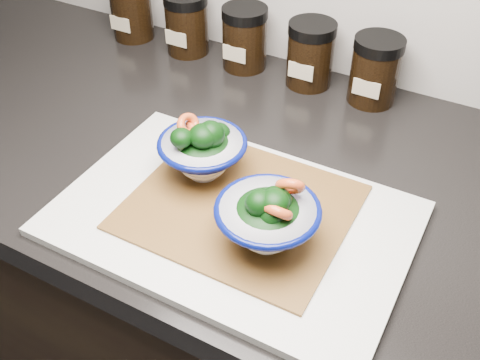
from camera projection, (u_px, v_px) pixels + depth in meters
The scene contains 11 objects.
cabinet at pixel (208, 321), 1.17m from camera, with size 3.43×0.58×0.86m, color black.
countertop at pixel (197, 151), 0.88m from camera, with size 3.50×0.60×0.04m, color black.
cutting_board at pixel (233, 218), 0.73m from camera, with size 0.45×0.30×0.01m, color silver.
bamboo_mat at pixel (240, 207), 0.73m from camera, with size 0.28×0.24×0.00m, color brown.
bowl_left at pixel (203, 150), 0.76m from camera, with size 0.12×0.12×0.09m.
bowl_right at pixel (268, 218), 0.66m from camera, with size 0.13×0.13×0.10m.
spice_jar_a at pixel (131, 10), 1.10m from camera, with size 0.08×0.08×0.11m.
spice_jar_b at pixel (187, 23), 1.05m from camera, with size 0.08×0.08×0.11m.
spice_jar_c at pixel (245, 38), 1.01m from camera, with size 0.08×0.08×0.11m.
spice_jar_d at pixel (310, 54), 0.96m from camera, with size 0.08×0.08×0.11m.
spice_jar_e at pixel (375, 70), 0.92m from camera, with size 0.08×0.08×0.11m.
Camera 1 is at (0.39, 0.87, 1.42)m, focal length 42.00 mm.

